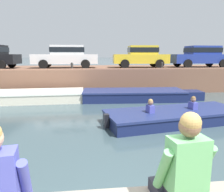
# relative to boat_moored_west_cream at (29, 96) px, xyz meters

# --- Properties ---
(ground_plane) EXTENTS (400.00, 400.00, 0.00)m
(ground_plane) POSITION_rel_boat_moored_west_cream_xyz_m (3.69, -4.05, -0.27)
(ground_plane) COLOR #3D5156
(far_quay_wall) EXTENTS (60.00, 6.00, 1.55)m
(far_quay_wall) POSITION_rel_boat_moored_west_cream_xyz_m (3.69, 4.57, 0.51)
(far_quay_wall) COLOR brown
(far_quay_wall) RESTS_ON ground
(far_wall_coping) EXTENTS (60.00, 0.24, 0.08)m
(far_wall_coping) POSITION_rel_boat_moored_west_cream_xyz_m (3.69, 1.69, 1.32)
(far_wall_coping) COLOR #9F6C52
(far_wall_coping) RESTS_ON far_quay_wall
(boat_moored_west_cream) EXTENTS (6.28, 2.27, 0.54)m
(boat_moored_west_cream) POSITION_rel_boat_moored_west_cream_xyz_m (0.00, 0.00, 0.00)
(boat_moored_west_cream) COLOR silver
(boat_moored_west_cream) RESTS_ON ground
(boat_moored_central_navy) EXTENTS (6.61, 2.20, 0.55)m
(boat_moored_central_navy) POSITION_rel_boat_moored_west_cream_xyz_m (5.88, -0.25, 0.01)
(boat_moored_central_navy) COLOR navy
(boat_moored_central_navy) RESTS_ON ground
(motorboat_passing) EXTENTS (6.19, 2.70, 0.94)m
(motorboat_passing) POSITION_rel_boat_moored_west_cream_xyz_m (6.52, -4.37, -0.03)
(motorboat_passing) COLOR navy
(motorboat_passing) RESTS_ON ground
(car_left_inner_white) EXTENTS (4.42, 2.02, 1.54)m
(car_left_inner_white) POSITION_rel_boat_moored_west_cream_xyz_m (1.68, 3.69, 2.13)
(car_left_inner_white) COLOR white
(car_left_inner_white) RESTS_ON far_quay_wall
(car_centre_yellow) EXTENTS (3.93, 2.02, 1.54)m
(car_centre_yellow) POSITION_rel_boat_moored_west_cream_xyz_m (6.95, 3.68, 2.12)
(car_centre_yellow) COLOR yellow
(car_centre_yellow) RESTS_ON far_quay_wall
(car_right_inner_blue) EXTENTS (4.26, 2.00, 1.54)m
(car_right_inner_blue) POSITION_rel_boat_moored_west_cream_xyz_m (11.43, 3.68, 2.13)
(car_right_inner_blue) COLOR #233893
(car_right_inner_blue) RESTS_ON far_quay_wall
(mooring_bollard_mid) EXTENTS (0.15, 0.15, 0.45)m
(mooring_bollard_mid) POSITION_rel_boat_moored_west_cream_xyz_m (2.18, 1.82, 1.52)
(mooring_bollard_mid) COLOR #2D2B28
(mooring_bollard_mid) RESTS_ON far_quay_wall
(mooring_bollard_east) EXTENTS (0.15, 0.15, 0.45)m
(mooring_bollard_east) POSITION_rel_boat_moored_west_cream_xyz_m (7.87, 1.82, 1.52)
(mooring_bollard_east) COLOR #2D2B28
(mooring_bollard_east) RESTS_ON far_quay_wall
(person_seated_right) EXTENTS (0.56, 0.56, 0.97)m
(person_seated_right) POSITION_rel_boat_moored_west_cream_xyz_m (4.06, -10.01, 1.09)
(person_seated_right) COLOR #282833
(person_seated_right) RESTS_ON near_quay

